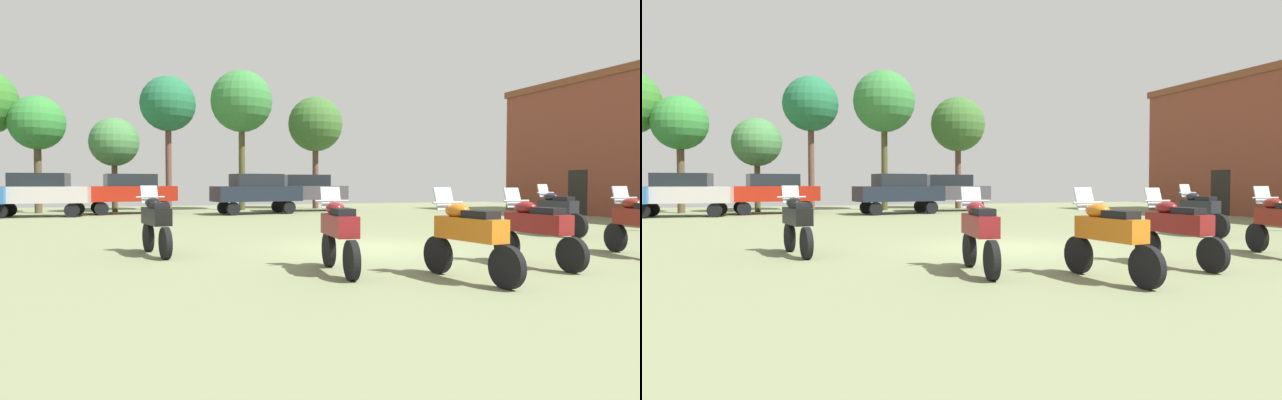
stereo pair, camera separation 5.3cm
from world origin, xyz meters
TOP-DOWN VIEW (x-y plane):
  - ground_plane at (0.00, 0.00)m, footprint 44.00×52.00m
  - motorcycle_1 at (1.79, -3.67)m, footprint 0.62×2.22m
  - motorcycle_2 at (-4.86, 0.24)m, footprint 0.71×2.09m
  - motorcycle_4 at (-0.26, -4.52)m, footprint 0.65×2.20m
  - motorcycle_5 at (6.48, 0.93)m, footprint 0.62×2.14m
  - motorcycle_7 at (4.83, -3.26)m, footprint 0.71×2.21m
  - motorcycle_8 at (-1.95, -3.17)m, footprint 0.62×2.13m
  - car_1 at (-5.51, 16.89)m, footprint 4.55×2.52m
  - car_2 at (0.45, 14.74)m, footprint 4.53×2.47m
  - car_3 at (3.69, 16.65)m, footprint 4.49×2.31m
  - car_4 at (-9.41, 15.60)m, footprint 4.40×2.07m
  - tree_1 at (-10.00, 19.04)m, footprint 2.75×2.75m
  - tree_2 at (-6.32, 18.89)m, footprint 2.57×2.57m
  - tree_4 at (-3.51, 19.59)m, footprint 3.06×3.06m
  - tree_5 at (5.07, 19.29)m, footprint 3.29×3.29m
  - tree_7 at (0.48, 18.81)m, footprint 3.50×3.50m

SIDE VIEW (x-z plane):
  - ground_plane at x=0.00m, z-range 0.00..0.02m
  - motorcycle_1 at x=1.79m, z-range 0.01..1.47m
  - motorcycle_8 at x=-1.95m, z-range 0.00..1.49m
  - motorcycle_4 at x=-0.26m, z-range 0.01..1.49m
  - motorcycle_7 at x=4.83m, z-range 0.01..1.49m
  - motorcycle_2 at x=-4.86m, z-range 0.00..1.50m
  - motorcycle_5 at x=6.48m, z-range 0.00..1.52m
  - car_1 at x=-5.51m, z-range 0.19..2.19m
  - car_2 at x=0.45m, z-range 0.19..2.19m
  - car_3 at x=3.69m, z-range 0.19..2.19m
  - car_4 at x=-9.41m, z-range 0.19..2.19m
  - tree_2 at x=-6.32m, z-range 1.21..6.21m
  - tree_1 at x=-10.00m, z-range 1.58..7.59m
  - tree_5 at x=5.07m, z-range 1.71..8.46m
  - tree_4 at x=-3.51m, z-range 2.17..9.68m
  - tree_7 at x=0.48m, z-range 2.19..10.14m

